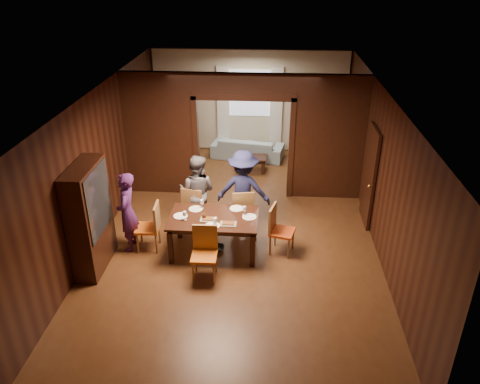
# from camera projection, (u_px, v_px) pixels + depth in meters

# --- Properties ---
(floor) EXTENTS (9.00, 9.00, 0.00)m
(floor) POSITION_uv_depth(u_px,v_px,m) (238.00, 227.00, 9.90)
(floor) COLOR #522D17
(floor) RESTS_ON ground
(ceiling) EXTENTS (5.50, 9.00, 0.02)m
(ceiling) POSITION_uv_depth(u_px,v_px,m) (238.00, 92.00, 8.59)
(ceiling) COLOR silver
(ceiling) RESTS_ON room_walls
(room_walls) EXTENTS (5.52, 9.01, 2.90)m
(room_walls) POSITION_uv_depth(u_px,v_px,m) (244.00, 130.00, 10.90)
(room_walls) COLOR black
(room_walls) RESTS_ON floor
(person_purple) EXTENTS (0.43, 0.61, 1.59)m
(person_purple) POSITION_uv_depth(u_px,v_px,m) (127.00, 212.00, 8.88)
(person_purple) COLOR #431C53
(person_purple) RESTS_ON floor
(person_grey) EXTENTS (0.88, 0.74, 1.61)m
(person_grey) POSITION_uv_depth(u_px,v_px,m) (197.00, 192.00, 9.61)
(person_grey) COLOR #4F4E55
(person_grey) RESTS_ON floor
(person_navy) EXTENTS (1.16, 0.73, 1.71)m
(person_navy) POSITION_uv_depth(u_px,v_px,m) (243.00, 190.00, 9.58)
(person_navy) COLOR #1A1D42
(person_navy) RESTS_ON floor
(sofa) EXTENTS (2.10, 1.11, 0.58)m
(sofa) POSITION_uv_depth(u_px,v_px,m) (248.00, 148.00, 13.20)
(sofa) COLOR #95B4C3
(sofa) RESTS_ON floor
(serving_bowl) EXTENTS (0.29, 0.29, 0.07)m
(serving_bowl) POSITION_uv_depth(u_px,v_px,m) (216.00, 215.00, 8.79)
(serving_bowl) COLOR black
(serving_bowl) RESTS_ON dining_table
(dining_table) EXTENTS (1.67, 1.04, 0.76)m
(dining_table) POSITION_uv_depth(u_px,v_px,m) (214.00, 234.00, 8.95)
(dining_table) COLOR black
(dining_table) RESTS_ON floor
(coffee_table) EXTENTS (0.80, 0.50, 0.40)m
(coffee_table) POSITION_uv_depth(u_px,v_px,m) (251.00, 164.00, 12.43)
(coffee_table) COLOR black
(coffee_table) RESTS_ON floor
(chair_left) EXTENTS (0.46, 0.46, 0.97)m
(chair_left) POSITION_uv_depth(u_px,v_px,m) (147.00, 227.00, 9.00)
(chair_left) COLOR orange
(chair_left) RESTS_ON floor
(chair_right) EXTENTS (0.54, 0.54, 0.97)m
(chair_right) POSITION_uv_depth(u_px,v_px,m) (282.00, 230.00, 8.88)
(chair_right) COLOR #D14413
(chair_right) RESTS_ON floor
(chair_far_l) EXTENTS (0.52, 0.52, 0.97)m
(chair_far_l) POSITION_uv_depth(u_px,v_px,m) (195.00, 206.00, 9.73)
(chair_far_l) COLOR orange
(chair_far_l) RESTS_ON floor
(chair_far_r) EXTENTS (0.51, 0.51, 0.97)m
(chair_far_r) POSITION_uv_depth(u_px,v_px,m) (242.00, 209.00, 9.61)
(chair_far_r) COLOR orange
(chair_far_r) RESTS_ON floor
(chair_near) EXTENTS (0.45, 0.45, 0.97)m
(chair_near) POSITION_uv_depth(u_px,v_px,m) (204.00, 255.00, 8.16)
(chair_near) COLOR orange
(chair_near) RESTS_ON floor
(hutch) EXTENTS (0.40, 1.20, 2.00)m
(hutch) POSITION_uv_depth(u_px,v_px,m) (90.00, 218.00, 8.27)
(hutch) COLOR black
(hutch) RESTS_ON floor
(door_right) EXTENTS (0.06, 0.90, 2.10)m
(door_right) POSITION_uv_depth(u_px,v_px,m) (370.00, 176.00, 9.70)
(door_right) COLOR black
(door_right) RESTS_ON floor
(window_far) EXTENTS (1.20, 0.03, 1.30)m
(window_far) POSITION_uv_depth(u_px,v_px,m) (250.00, 93.00, 13.08)
(window_far) COLOR silver
(window_far) RESTS_ON back_wall
(curtain_left) EXTENTS (0.35, 0.06, 2.40)m
(curtain_left) POSITION_uv_depth(u_px,v_px,m) (223.00, 109.00, 13.30)
(curtain_left) COLOR white
(curtain_left) RESTS_ON back_wall
(curtain_right) EXTENTS (0.35, 0.06, 2.40)m
(curtain_right) POSITION_uv_depth(u_px,v_px,m) (276.00, 110.00, 13.20)
(curtain_right) COLOR white
(curtain_right) RESTS_ON back_wall
(plate_left) EXTENTS (0.27, 0.27, 0.01)m
(plate_left) POSITION_uv_depth(u_px,v_px,m) (181.00, 216.00, 8.80)
(plate_left) COLOR white
(plate_left) RESTS_ON dining_table
(plate_far_l) EXTENTS (0.27, 0.27, 0.01)m
(plate_far_l) POSITION_uv_depth(u_px,v_px,m) (196.00, 209.00, 9.05)
(plate_far_l) COLOR white
(plate_far_l) RESTS_ON dining_table
(plate_far_r) EXTENTS (0.27, 0.27, 0.01)m
(plate_far_r) POSITION_uv_depth(u_px,v_px,m) (237.00, 208.00, 9.07)
(plate_far_r) COLOR white
(plate_far_r) RESTS_ON dining_table
(plate_right) EXTENTS (0.27, 0.27, 0.01)m
(plate_right) POSITION_uv_depth(u_px,v_px,m) (249.00, 217.00, 8.77)
(plate_right) COLOR silver
(plate_right) RESTS_ON dining_table
(plate_near) EXTENTS (0.27, 0.27, 0.01)m
(plate_near) POSITION_uv_depth(u_px,v_px,m) (213.00, 226.00, 8.49)
(plate_near) COLOR white
(plate_near) RESTS_ON dining_table
(platter_a) EXTENTS (0.30, 0.20, 0.04)m
(platter_a) POSITION_uv_depth(u_px,v_px,m) (208.00, 219.00, 8.68)
(platter_a) COLOR gray
(platter_a) RESTS_ON dining_table
(platter_b) EXTENTS (0.30, 0.20, 0.04)m
(platter_b) POSITION_uv_depth(u_px,v_px,m) (228.00, 223.00, 8.54)
(platter_b) COLOR gray
(platter_b) RESTS_ON dining_table
(wineglass_left) EXTENTS (0.08, 0.08, 0.18)m
(wineglass_left) POSITION_uv_depth(u_px,v_px,m) (185.00, 216.00, 8.65)
(wineglass_left) COLOR white
(wineglass_left) RESTS_ON dining_table
(wineglass_far) EXTENTS (0.08, 0.08, 0.18)m
(wineglass_far) POSITION_uv_depth(u_px,v_px,m) (202.00, 204.00, 9.05)
(wineglass_far) COLOR white
(wineglass_far) RESTS_ON dining_table
(wineglass_right) EXTENTS (0.08, 0.08, 0.18)m
(wineglass_right) POSITION_uv_depth(u_px,v_px,m) (244.00, 211.00, 8.81)
(wineglass_right) COLOR silver
(wineglass_right) RESTS_ON dining_table
(tumbler) EXTENTS (0.07, 0.07, 0.14)m
(tumbler) POSITION_uv_depth(u_px,v_px,m) (215.00, 222.00, 8.50)
(tumbler) COLOR white
(tumbler) RESTS_ON dining_table
(condiment_jar) EXTENTS (0.08, 0.08, 0.11)m
(condiment_jar) POSITION_uv_depth(u_px,v_px,m) (204.00, 216.00, 8.70)
(condiment_jar) COLOR #462810
(condiment_jar) RESTS_ON dining_table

